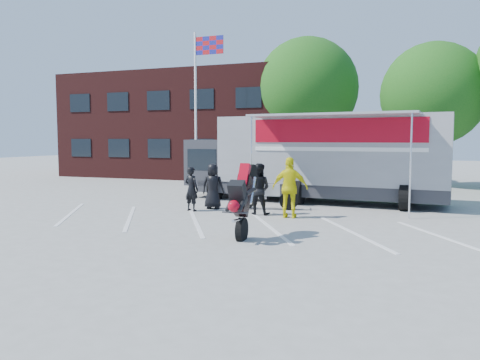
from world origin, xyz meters
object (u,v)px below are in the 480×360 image
Objects in this scene: spectator_hivis at (290,188)px; spectator_leather_c at (258,189)px; tree_mid at (433,94)px; parked_motorcycle at (267,210)px; transporter_truck at (318,202)px; spectator_leather_a at (213,186)px; flagpole at (200,91)px; spectator_leather_b at (191,189)px; tree_left at (307,89)px; stunt_bike_rider at (249,235)px.

spectator_leather_c is at bearing -18.78° from spectator_hivis.
tree_mid reaches higher than parked_motorcycle.
parked_motorcycle is (-1.33, -2.79, 0.00)m from transporter_truck.
tree_mid is at bearing 64.83° from transporter_truck.
spectator_leather_a reaches higher than parked_motorcycle.
spectator_hivis reaches higher than parked_motorcycle.
flagpole is 8.68m from spectator_leather_b.
transporter_truck is at bearing -23.77° from flagpole.
stunt_bike_rider is at bearing -82.93° from tree_left.
spectator_leather_c is (0.04, -1.16, 0.88)m from parked_motorcycle.
transporter_truck is at bearing -119.73° from tree_mid.
stunt_bike_rider is 3.27m from spectator_hivis.
tree_mid is 3.35× the size of parked_motorcycle.
tree_mid is 4.81× the size of spectator_leather_b.
spectator_leather_a is (-7.83, -11.23, -4.10)m from tree_mid.
spectator_leather_b is (-0.51, -0.76, -0.04)m from spectator_leather_a.
parked_motorcycle is 4.65m from stunt_bike_rider.
tree_mid is 3.85× the size of spectator_hivis.
parked_motorcycle is at bearing -88.78° from spectator_leather_c.
tree_left is 0.78× the size of transporter_truck.
flagpole is 3.74× the size of stunt_bike_rider.
tree_left reaches higher than parked_motorcycle.
stunt_bike_rider is 1.27× the size of spectator_leather_a.
tree_left is at bearing 171.87° from tree_mid.
spectator_leather_c is at bearing -103.56° from transporter_truck.
spectator_leather_a is (-3.28, -3.27, 0.84)m from transporter_truck.
flagpole reaches higher than stunt_bike_rider.
spectator_leather_c is (1.16, -12.91, -4.69)m from tree_left.
transporter_truck is 6.54× the size of spectator_leather_a.
flagpole reaches higher than spectator_hivis.
spectator_leather_a is 1.05× the size of spectator_leather_b.
transporter_truck is at bearing -74.65° from tree_left.
transporter_truck is 4.38m from spectator_hivis.
spectator_leather_b is at bearing -67.39° from flagpole.
transporter_truck reaches higher than spectator_leather_a.
tree_left reaches higher than spectator_leather_b.
parked_motorcycle is at bearing -118.67° from tree_mid.
spectator_leather_a is at bearing -130.53° from transporter_truck.
parked_motorcycle is 1.44× the size of spectator_leather_b.
spectator_hivis is (3.18, -0.99, 0.15)m from spectator_leather_a.
spectator_leather_b is (-3.79, -4.04, 0.80)m from transporter_truck.
spectator_leather_c is at bearing 168.93° from parked_motorcycle.
spectator_hivis is (-4.65, -12.21, -3.95)m from tree_mid.
stunt_bike_rider is at bearing 79.56° from spectator_hivis.
transporter_truck is 6.90× the size of spectator_leather_b.
parked_motorcycle is (5.37, -5.74, -5.05)m from flagpole.
spectator_leather_c reaches higher than transporter_truck.
spectator_leather_c is (1.99, -0.68, 0.04)m from spectator_leather_a.
tree_mid is at bearing 23.97° from flagpole.
spectator_hivis is at bearing -167.32° from spectator_leather_b.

